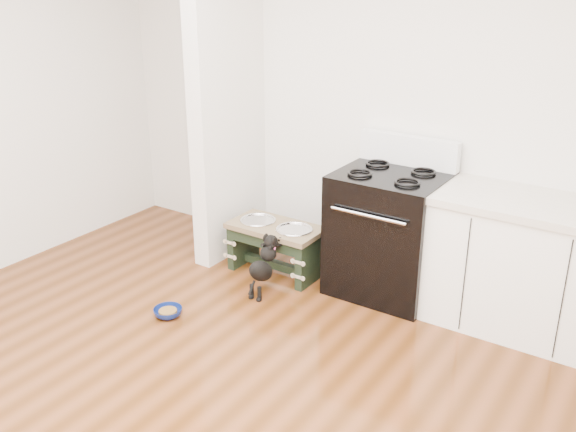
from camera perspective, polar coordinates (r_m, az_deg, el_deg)
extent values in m
plane|color=silver|center=(4.90, 8.56, 10.03)|extent=(5.00, 0.00, 5.00)
cube|color=silver|center=(5.18, -5.43, 10.80)|extent=(0.15, 0.80, 2.70)
cube|color=black|center=(4.76, 8.88, -1.59)|extent=(0.76, 0.65, 0.92)
cube|color=black|center=(4.53, 7.15, -3.58)|extent=(0.58, 0.02, 0.50)
cylinder|color=silver|center=(4.37, 7.11, 0.03)|extent=(0.56, 0.02, 0.02)
cube|color=white|center=(4.81, 10.68, 5.75)|extent=(0.76, 0.08, 0.22)
torus|color=black|center=(4.55, 6.41, 3.79)|extent=(0.18, 0.18, 0.02)
torus|color=black|center=(4.41, 10.56, 2.95)|extent=(0.18, 0.18, 0.02)
torus|color=black|center=(4.79, 7.97, 4.63)|extent=(0.18, 0.18, 0.02)
torus|color=black|center=(4.65, 11.95, 3.85)|extent=(0.18, 0.18, 0.02)
cube|color=white|center=(4.52, 20.30, -4.48)|extent=(1.20, 0.60, 0.86)
cube|color=beige|center=(4.35, 21.07, 0.92)|extent=(1.24, 0.64, 0.05)
cube|color=black|center=(4.47, 18.81, -10.12)|extent=(1.20, 0.06, 0.10)
cube|color=black|center=(5.27, -3.97, -2.32)|extent=(0.06, 0.35, 0.36)
cube|color=black|center=(4.93, 2.02, -4.02)|extent=(0.06, 0.35, 0.36)
cube|color=black|center=(4.92, -2.16, -2.36)|extent=(0.59, 0.03, 0.09)
cube|color=black|center=(5.14, -1.07, -4.37)|extent=(0.59, 0.06, 0.06)
cube|color=brown|center=(5.01, -1.09, -1.04)|extent=(0.74, 0.39, 0.04)
cylinder|color=silver|center=(5.10, -2.68, -0.61)|extent=(0.25, 0.25, 0.05)
cylinder|color=silver|center=(4.92, 0.55, -1.45)|extent=(0.25, 0.25, 0.05)
torus|color=silver|center=(5.09, -2.69, -0.36)|extent=(0.29, 0.29, 0.02)
torus|color=silver|center=(4.91, 0.55, -1.19)|extent=(0.29, 0.29, 0.02)
cylinder|color=black|center=(4.77, -3.24, -6.69)|extent=(0.03, 0.03, 0.11)
cylinder|color=black|center=(4.73, -2.55, -6.92)|extent=(0.03, 0.03, 0.11)
sphere|color=black|center=(4.78, -3.30, -7.20)|extent=(0.04, 0.04, 0.04)
sphere|color=black|center=(4.75, -2.61, -7.43)|extent=(0.04, 0.04, 0.04)
ellipsoid|color=black|center=(4.73, -2.42, -4.91)|extent=(0.13, 0.30, 0.27)
sphere|color=black|center=(4.76, -1.76, -3.34)|extent=(0.12, 0.12, 0.12)
sphere|color=black|center=(4.75, -1.53, -2.31)|extent=(0.11, 0.11, 0.11)
sphere|color=black|center=(4.82, -1.38, -1.93)|extent=(0.04, 0.04, 0.04)
sphere|color=black|center=(4.79, -0.70, -2.11)|extent=(0.04, 0.04, 0.04)
cylinder|color=black|center=(4.69, -3.24, -6.38)|extent=(0.02, 0.09, 0.10)
torus|color=#E84486|center=(4.76, -1.63, -2.81)|extent=(0.10, 0.06, 0.09)
imported|color=#0C1A56|center=(4.62, -10.62, -8.42)|extent=(0.27, 0.27, 0.06)
cylinder|color=brown|center=(4.62, -10.63, -8.37)|extent=(0.13, 0.13, 0.03)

